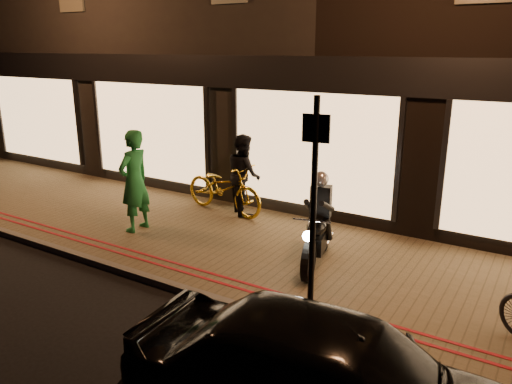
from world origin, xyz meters
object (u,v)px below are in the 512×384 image
(bicycle_gold, at_px, (224,188))
(person_green, at_px, (134,181))
(motorcycle, at_px, (318,229))
(sign_post, at_px, (314,201))

(bicycle_gold, height_order, person_green, person_green)
(motorcycle, xyz_separation_m, sign_post, (0.69, -1.68, 1.06))
(bicycle_gold, relative_size, person_green, 1.05)
(motorcycle, height_order, bicycle_gold, motorcycle)
(person_green, bearing_deg, sign_post, 73.25)
(bicycle_gold, bearing_deg, motorcycle, -107.70)
(motorcycle, bearing_deg, bicycle_gold, 140.73)
(bicycle_gold, xyz_separation_m, person_green, (-0.84, -1.84, 0.45))
(motorcycle, distance_m, bicycle_gold, 3.25)
(motorcycle, distance_m, person_green, 3.82)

